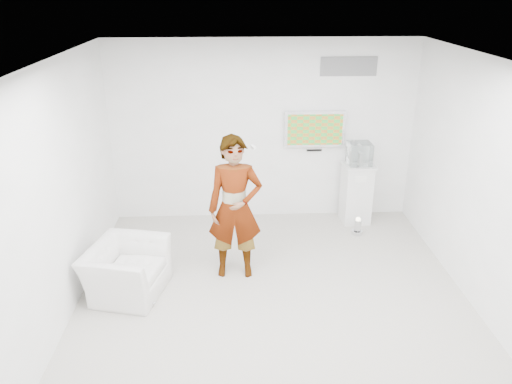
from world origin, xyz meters
TOP-DOWN VIEW (x-y plane):
  - room at (0.00, 0.00)m, footprint 5.01×5.01m
  - tv at (0.85, 2.45)m, footprint 1.00×0.08m
  - logo_decal at (1.35, 2.49)m, footprint 0.90×0.02m
  - person at (-0.47, 0.61)m, footprint 0.73×0.49m
  - armchair at (-1.90, 0.20)m, footprint 1.11×1.20m
  - pedestal at (1.56, 2.19)m, footprint 0.52×0.52m
  - floor_uplight at (1.50, 1.69)m, footprint 0.20×0.20m
  - vitrine at (1.56, 2.19)m, footprint 0.37×0.37m
  - console at (1.56, 2.19)m, footprint 0.06×0.16m
  - wii_remote at (-0.22, 0.75)m, footprint 0.07×0.15m

SIDE VIEW (x-z plane):
  - floor_uplight at x=1.50m, z-range 0.00..0.28m
  - armchair at x=-1.90m, z-range 0.00..0.66m
  - pedestal at x=1.56m, z-range 0.00..1.02m
  - person at x=-0.47m, z-range 0.00..1.99m
  - console at x=1.56m, z-range 1.02..1.24m
  - vitrine at x=1.56m, z-range 1.02..1.38m
  - room at x=0.00m, z-range 0.00..3.00m
  - tv at x=0.85m, z-range 1.25..1.85m
  - wii_remote at x=-0.22m, z-range 1.77..1.81m
  - logo_decal at x=1.35m, z-range 2.40..2.70m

